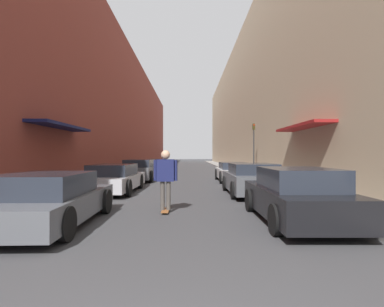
{
  "coord_description": "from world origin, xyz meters",
  "views": [
    {
      "loc": [
        0.28,
        -1.28,
        1.67
      ],
      "look_at": [
        0.42,
        12.72,
        1.7
      ],
      "focal_mm": 28.0,
      "sensor_mm": 36.0,
      "label": 1
    }
  ],
  "objects_px": {
    "parked_car_left_2": "(140,170)",
    "parked_car_right_2": "(233,172)",
    "parked_car_left_1": "(114,178)",
    "parked_car_left_3": "(150,167)",
    "parked_car_left_4": "(158,165)",
    "traffic_light": "(254,144)",
    "skateboarder": "(166,174)",
    "parked_car_right_0": "(296,196)",
    "parked_car_right_1": "(252,179)",
    "parked_car_left_0": "(48,200)"
  },
  "relations": [
    {
      "from": "parked_car_left_4",
      "to": "parked_car_right_0",
      "type": "distance_m",
      "value": 23.85
    },
    {
      "from": "parked_car_left_4",
      "to": "parked_car_right_0",
      "type": "bearing_deg",
      "value": -75.83
    },
    {
      "from": "parked_car_left_4",
      "to": "traffic_light",
      "type": "height_order",
      "value": "traffic_light"
    },
    {
      "from": "parked_car_right_0",
      "to": "parked_car_left_1",
      "type": "bearing_deg",
      "value": 135.68
    },
    {
      "from": "parked_car_left_0",
      "to": "parked_car_right_1",
      "type": "height_order",
      "value": "parked_car_right_1"
    },
    {
      "from": "parked_car_left_4",
      "to": "traffic_light",
      "type": "distance_m",
      "value": 11.66
    },
    {
      "from": "parked_car_right_2",
      "to": "skateboarder",
      "type": "height_order",
      "value": "skateboarder"
    },
    {
      "from": "parked_car_right_1",
      "to": "parked_car_left_3",
      "type": "bearing_deg",
      "value": 115.0
    },
    {
      "from": "parked_car_left_0",
      "to": "parked_car_left_3",
      "type": "height_order",
      "value": "parked_car_left_0"
    },
    {
      "from": "parked_car_left_1",
      "to": "parked_car_left_2",
      "type": "distance_m",
      "value": 5.85
    },
    {
      "from": "parked_car_left_1",
      "to": "parked_car_right_1",
      "type": "distance_m",
      "value": 5.94
    },
    {
      "from": "parked_car_left_2",
      "to": "skateboarder",
      "type": "height_order",
      "value": "skateboarder"
    },
    {
      "from": "parked_car_left_3",
      "to": "parked_car_left_4",
      "type": "bearing_deg",
      "value": 89.55
    },
    {
      "from": "parked_car_right_1",
      "to": "skateboarder",
      "type": "xyz_separation_m",
      "value": [
        -3.27,
        -3.76,
        0.47
      ]
    },
    {
      "from": "parked_car_left_0",
      "to": "parked_car_left_4",
      "type": "relative_size",
      "value": 0.99
    },
    {
      "from": "parked_car_left_4",
      "to": "parked_car_right_0",
      "type": "relative_size",
      "value": 1.06
    },
    {
      "from": "parked_car_left_4",
      "to": "parked_car_right_1",
      "type": "xyz_separation_m",
      "value": [
        5.78,
        -18.16,
        0.05
      ]
    },
    {
      "from": "parked_car_left_3",
      "to": "skateboarder",
      "type": "relative_size",
      "value": 2.32
    },
    {
      "from": "parked_car_left_1",
      "to": "skateboarder",
      "type": "distance_m",
      "value": 5.3
    },
    {
      "from": "parked_car_left_3",
      "to": "parked_car_right_0",
      "type": "relative_size",
      "value": 0.97
    },
    {
      "from": "skateboarder",
      "to": "traffic_light",
      "type": "relative_size",
      "value": 0.46
    },
    {
      "from": "skateboarder",
      "to": "parked_car_left_2",
      "type": "bearing_deg",
      "value": 103.22
    },
    {
      "from": "parked_car_right_0",
      "to": "traffic_light",
      "type": "xyz_separation_m",
      "value": [
        2.18,
        14.88,
        1.83
      ]
    },
    {
      "from": "parked_car_left_0",
      "to": "skateboarder",
      "type": "bearing_deg",
      "value": 30.7
    },
    {
      "from": "parked_car_left_1",
      "to": "parked_car_right_1",
      "type": "height_order",
      "value": "parked_car_right_1"
    },
    {
      "from": "parked_car_left_1",
      "to": "parked_car_left_3",
      "type": "height_order",
      "value": "parked_car_left_1"
    },
    {
      "from": "skateboarder",
      "to": "traffic_light",
      "type": "height_order",
      "value": "traffic_light"
    },
    {
      "from": "skateboarder",
      "to": "parked_car_right_2",
      "type": "bearing_deg",
      "value": 70.87
    },
    {
      "from": "parked_car_left_2",
      "to": "parked_car_right_1",
      "type": "relative_size",
      "value": 1.08
    },
    {
      "from": "parked_car_right_1",
      "to": "parked_car_left_4",
      "type": "bearing_deg",
      "value": 107.65
    },
    {
      "from": "parked_car_left_2",
      "to": "parked_car_right_1",
      "type": "bearing_deg",
      "value": -49.44
    },
    {
      "from": "parked_car_left_4",
      "to": "skateboarder",
      "type": "distance_m",
      "value": 22.07
    },
    {
      "from": "parked_car_right_0",
      "to": "parked_car_left_0",
      "type": "bearing_deg",
      "value": -176.66
    },
    {
      "from": "traffic_light",
      "to": "skateboarder",
      "type": "bearing_deg",
      "value": -111.95
    },
    {
      "from": "parked_car_left_0",
      "to": "parked_car_left_4",
      "type": "bearing_deg",
      "value": 89.74
    },
    {
      "from": "parked_car_left_3",
      "to": "parked_car_right_0",
      "type": "distance_m",
      "value": 18.41
    },
    {
      "from": "parked_car_left_1",
      "to": "parked_car_right_0",
      "type": "distance_m",
      "value": 8.3
    },
    {
      "from": "parked_car_left_1",
      "to": "parked_car_right_0",
      "type": "height_order",
      "value": "parked_car_right_0"
    },
    {
      "from": "parked_car_left_1",
      "to": "parked_car_right_2",
      "type": "bearing_deg",
      "value": 40.52
    },
    {
      "from": "parked_car_left_1",
      "to": "traffic_light",
      "type": "bearing_deg",
      "value": 48.2
    },
    {
      "from": "parked_car_right_0",
      "to": "parked_car_right_1",
      "type": "height_order",
      "value": "parked_car_right_0"
    },
    {
      "from": "parked_car_left_4",
      "to": "traffic_light",
      "type": "xyz_separation_m",
      "value": [
        8.02,
        -8.25,
        1.89
      ]
    },
    {
      "from": "parked_car_left_0",
      "to": "parked_car_right_2",
      "type": "xyz_separation_m",
      "value": [
        5.98,
        11.25,
        -0.01
      ]
    },
    {
      "from": "parked_car_left_2",
      "to": "traffic_light",
      "type": "bearing_deg",
      "value": 22.09
    },
    {
      "from": "parked_car_left_2",
      "to": "parked_car_right_2",
      "type": "distance_m",
      "value": 5.86
    },
    {
      "from": "parked_car_left_2",
      "to": "parked_car_left_4",
      "type": "relative_size",
      "value": 1.01
    },
    {
      "from": "skateboarder",
      "to": "parked_car_right_0",
      "type": "bearing_deg",
      "value": -19.94
    },
    {
      "from": "parked_car_left_1",
      "to": "parked_car_right_2",
      "type": "height_order",
      "value": "parked_car_left_1"
    },
    {
      "from": "parked_car_right_2",
      "to": "skateboarder",
      "type": "xyz_separation_m",
      "value": [
        -3.36,
        -9.69,
        0.51
      ]
    },
    {
      "from": "parked_car_left_1",
      "to": "parked_car_left_3",
      "type": "distance_m",
      "value": 11.65
    }
  ]
}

